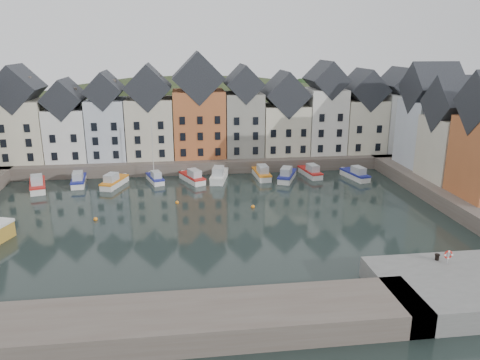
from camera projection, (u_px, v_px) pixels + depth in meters
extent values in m
plane|color=black|center=(210.00, 224.00, 56.63)|extent=(260.00, 260.00, 0.00)
cube|color=brown|center=(199.00, 158.00, 84.88)|extent=(90.00, 16.00, 2.00)
cube|color=brown|center=(479.00, 196.00, 63.75)|extent=(14.00, 54.00, 2.00)
cube|color=brown|center=(94.00, 329.00, 34.19)|extent=(50.00, 6.00, 2.00)
ellipsoid|color=#252F17|center=(196.00, 208.00, 114.99)|extent=(153.60, 70.40, 64.00)
sphere|color=black|center=(129.00, 102.00, 100.90)|extent=(5.77, 5.77, 5.77)
sphere|color=black|center=(294.00, 97.00, 115.17)|extent=(5.27, 5.27, 5.27)
sphere|color=black|center=(329.00, 101.00, 109.87)|extent=(5.07, 5.07, 5.07)
sphere|color=black|center=(255.00, 102.00, 108.67)|extent=(5.01, 5.01, 5.01)
sphere|color=black|center=(24.00, 110.00, 103.97)|extent=(3.94, 3.94, 3.94)
sphere|color=black|center=(308.00, 98.00, 115.14)|extent=(5.21, 5.21, 5.21)
sphere|color=black|center=(201.00, 99.00, 110.30)|extent=(5.45, 5.45, 5.45)
sphere|color=black|center=(363.00, 107.00, 105.20)|extent=(4.49, 4.49, 4.49)
cube|color=beige|center=(23.00, 131.00, 77.68)|extent=(7.67, 8.00, 10.07)
cube|color=black|center=(17.00, 88.00, 75.72)|extent=(7.67, 8.16, 7.67)
cube|color=white|center=(69.00, 134.00, 78.78)|extent=(6.56, 8.00, 8.61)
cube|color=black|center=(65.00, 98.00, 77.10)|extent=(6.56, 8.16, 6.56)
cube|color=silver|center=(108.00, 129.00, 79.38)|extent=(6.20, 8.00, 10.02)
cube|color=black|center=(105.00, 90.00, 77.53)|extent=(6.20, 8.16, 6.20)
cube|color=beige|center=(150.00, 128.00, 80.25)|extent=(7.70, 8.00, 10.08)
cube|color=black|center=(148.00, 87.00, 78.28)|extent=(7.70, 8.16, 7.70)
cube|color=#B45F33|center=(199.00, 123.00, 81.11)|extent=(8.69, 8.00, 11.28)
cube|color=black|center=(198.00, 77.00, 78.90)|extent=(8.69, 8.16, 8.69)
cube|color=gray|center=(243.00, 124.00, 82.13)|extent=(6.43, 8.00, 10.78)
cube|color=black|center=(243.00, 83.00, 80.15)|extent=(6.43, 8.16, 6.43)
cube|color=beige|center=(283.00, 129.00, 83.34)|extent=(7.88, 8.00, 8.56)
cube|color=black|center=(284.00, 94.00, 81.58)|extent=(7.88, 8.16, 7.88)
cube|color=silver|center=(324.00, 121.00, 83.86)|extent=(6.50, 8.00, 11.27)
cube|color=black|center=(326.00, 79.00, 81.81)|extent=(6.50, 8.16, 6.50)
cube|color=beige|center=(361.00, 125.00, 85.00)|extent=(7.23, 8.00, 9.32)
cube|color=black|center=(363.00, 89.00, 83.17)|extent=(7.23, 8.16, 7.23)
cube|color=white|center=(397.00, 122.00, 85.70)|extent=(6.18, 8.00, 10.32)
cube|color=black|center=(400.00, 85.00, 83.81)|extent=(6.18, 8.16, 6.18)
cube|color=silver|center=(428.00, 133.00, 74.49)|extent=(7.47, 8.00, 10.38)
cube|color=black|center=(433.00, 88.00, 72.46)|extent=(7.62, 8.00, 8.00)
cube|color=beige|center=(456.00, 149.00, 67.09)|extent=(8.14, 8.00, 8.89)
cube|color=black|center=(462.00, 104.00, 65.27)|extent=(8.30, 8.00, 8.00)
sphere|color=orange|center=(177.00, 202.00, 63.70)|extent=(0.50, 0.50, 0.50)
sphere|color=orange|center=(253.00, 207.00, 62.08)|extent=(0.50, 0.50, 0.50)
sphere|color=orange|center=(96.00, 219.00, 57.71)|extent=(0.50, 0.50, 0.50)
cube|color=silver|center=(38.00, 187.00, 69.71)|extent=(3.74, 7.03, 1.23)
cube|color=red|center=(37.00, 183.00, 69.52)|extent=(3.88, 7.19, 0.28)
cube|color=#A8ADB0|center=(37.00, 180.00, 68.44)|extent=(2.23, 3.02, 1.35)
cube|color=silver|center=(79.00, 182.00, 72.28)|extent=(2.54, 6.32, 1.13)
cube|color=navy|center=(79.00, 178.00, 72.10)|extent=(2.66, 6.45, 0.26)
cube|color=#A8ADB0|center=(78.00, 176.00, 71.07)|extent=(1.71, 2.61, 1.23)
cube|color=silver|center=(115.00, 184.00, 71.45)|extent=(3.76, 6.34, 1.11)
cube|color=orange|center=(114.00, 180.00, 71.27)|extent=(3.89, 6.49, 0.25)
cube|color=#A8ADB0|center=(111.00, 178.00, 70.25)|extent=(2.15, 2.77, 1.22)
cube|color=silver|center=(155.00, 180.00, 73.56)|extent=(3.11, 5.53, 0.97)
cube|color=navy|center=(155.00, 177.00, 73.41)|extent=(3.23, 5.66, 0.22)
cube|color=#A8ADB0|center=(156.00, 175.00, 72.57)|extent=(1.82, 2.39, 1.06)
cylinder|color=silver|center=(153.00, 148.00, 72.61)|extent=(0.12, 0.12, 9.72)
cube|color=silver|center=(192.00, 179.00, 73.72)|extent=(4.06, 6.24, 1.10)
cube|color=red|center=(192.00, 176.00, 73.55)|extent=(4.20, 6.39, 0.25)
cube|color=#A8ADB0|center=(194.00, 173.00, 72.63)|extent=(2.25, 2.77, 1.20)
cube|color=silver|center=(219.00, 178.00, 74.56)|extent=(3.46, 6.97, 1.23)
cube|color=silver|center=(219.00, 174.00, 74.37)|extent=(3.60, 7.13, 0.28)
cube|color=#A8ADB0|center=(218.00, 171.00, 73.22)|extent=(2.12, 2.96, 1.34)
cube|color=silver|center=(261.00, 175.00, 75.96)|extent=(2.25, 6.44, 1.16)
cube|color=orange|center=(261.00, 171.00, 75.78)|extent=(2.37, 6.57, 0.26)
cube|color=#A8ADB0|center=(263.00, 169.00, 74.70)|extent=(1.62, 2.62, 1.27)
cube|color=silver|center=(287.00, 178.00, 74.67)|extent=(4.27, 6.58, 1.16)
cube|color=navy|center=(287.00, 174.00, 74.49)|extent=(4.42, 6.73, 0.26)
cube|color=#A8ADB0|center=(286.00, 171.00, 73.44)|extent=(2.37, 2.92, 1.27)
cube|color=silver|center=(310.00, 174.00, 76.91)|extent=(2.74, 6.17, 1.09)
cube|color=red|center=(310.00, 170.00, 76.74)|extent=(2.85, 6.31, 0.25)
cube|color=#A8ADB0|center=(313.00, 168.00, 75.75)|extent=(1.76, 2.58, 1.19)
cube|color=silver|center=(355.00, 176.00, 75.40)|extent=(3.13, 6.30, 1.11)
cube|color=navy|center=(355.00, 173.00, 75.23)|extent=(3.25, 6.44, 0.25)
cube|color=#A8ADB0|center=(358.00, 170.00, 74.25)|extent=(1.92, 2.67, 1.21)
cylinder|color=black|center=(437.00, 257.00, 42.69)|extent=(0.36, 0.36, 0.50)
cylinder|color=black|center=(437.00, 255.00, 42.61)|extent=(0.48, 0.48, 0.08)
cube|color=gray|center=(447.00, 258.00, 41.91)|extent=(0.10, 0.10, 1.10)
torus|color=red|center=(448.00, 255.00, 41.76)|extent=(0.80, 0.14, 0.80)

